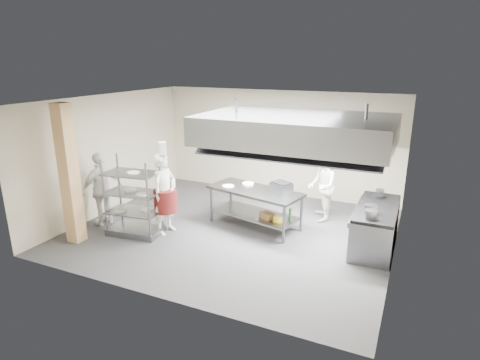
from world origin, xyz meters
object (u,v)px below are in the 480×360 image
at_px(island, 255,208).
at_px(chef_line, 322,186).
at_px(cooking_range, 375,228).
at_px(chef_head, 165,194).
at_px(chef_plating, 102,189).
at_px(pass_rack, 133,197).
at_px(stockpot, 371,209).
at_px(griddle, 281,188).

xyz_separation_m(island, chef_line, (1.32, 1.04, 0.41)).
bearing_deg(island, cooking_range, 13.76).
xyz_separation_m(cooking_range, chef_head, (-4.44, -1.21, 0.50)).
relative_size(cooking_range, chef_plating, 1.14).
bearing_deg(cooking_range, chef_line, 144.61).
bearing_deg(chef_plating, island, 128.16).
bearing_deg(chef_plating, chef_line, 133.25).
relative_size(island, pass_rack, 1.25).
bearing_deg(stockpot, cooking_range, 77.96).
xyz_separation_m(pass_rack, stockpot, (4.94, 1.15, 0.10)).
xyz_separation_m(chef_head, chef_plating, (-1.64, -0.20, -0.04)).
xyz_separation_m(chef_plating, stockpot, (5.99, 0.98, 0.10)).
xyz_separation_m(pass_rack, chef_head, (0.59, 0.36, 0.04)).
bearing_deg(stockpot, chef_plating, -170.66).
relative_size(island, griddle, 5.00).
bearing_deg(island, chef_plating, -144.97).
xyz_separation_m(chef_line, griddle, (-0.71, -0.97, 0.15)).
relative_size(island, stockpot, 9.16).
bearing_deg(griddle, stockpot, 11.75).
height_order(cooking_range, chef_line, chef_line).
distance_m(chef_head, chef_line, 3.76).
distance_m(cooking_range, stockpot, 0.71).
bearing_deg(island, stockpot, 4.61).
height_order(pass_rack, chef_plating, pass_rack).
xyz_separation_m(chef_head, griddle, (2.33, 1.24, 0.10)).
height_order(chef_head, chef_line, chef_head).
relative_size(chef_head, griddle, 4.15).
bearing_deg(cooking_range, chef_head, -164.79).
height_order(chef_head, chef_plating, chef_head).
bearing_deg(stockpot, chef_line, 132.73).
bearing_deg(chef_line, chef_plating, -79.23).
xyz_separation_m(chef_line, stockpot, (1.32, -1.43, 0.12)).
bearing_deg(chef_line, chef_head, -70.49).
bearing_deg(pass_rack, chef_plating, 164.23).
height_order(cooking_range, chef_plating, chef_plating).
relative_size(chef_line, stockpot, 7.14).
bearing_deg(chef_line, island, -68.24).
relative_size(chef_plating, griddle, 3.95).
bearing_deg(griddle, chef_plating, -135.52).
bearing_deg(stockpot, griddle, 167.27).
relative_size(chef_plating, stockpot, 7.23).
distance_m(cooking_range, griddle, 2.20).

